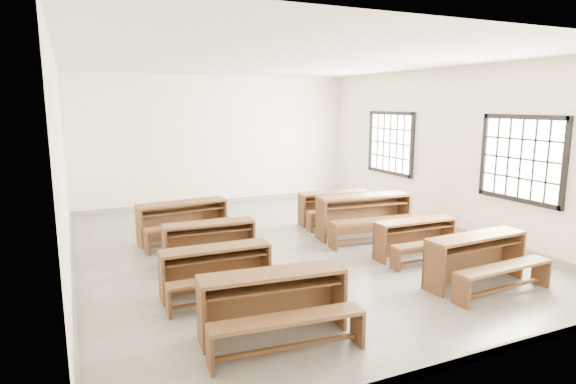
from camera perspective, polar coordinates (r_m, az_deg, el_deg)
name	(u,v)px	position (r m, az deg, el deg)	size (l,w,h in m)	color
room	(293,125)	(8.22, 0.57, 7.91)	(8.50, 8.50, 3.20)	gray
desk_set_0	(274,300)	(5.30, -1.63, -12.71)	(1.67, 0.98, 0.72)	brown
desk_set_1	(217,268)	(6.47, -8.44, -8.87)	(1.46, 0.78, 0.65)	brown
desk_set_2	(210,239)	(7.79, -9.22, -5.56)	(1.47, 0.81, 0.65)	brown
desk_set_3	(183,219)	(9.06, -12.29, -3.09)	(1.70, 1.00, 0.73)	brown
desk_set_4	(478,256)	(7.24, 21.60, -7.11)	(1.61, 0.89, 0.71)	brown
desk_set_5	(417,236)	(8.20, 14.99, -5.05)	(1.42, 0.76, 0.63)	brown
desk_set_6	(365,213)	(9.20, 9.13, -2.47)	(1.89, 1.10, 0.81)	brown
desk_set_7	(335,205)	(10.18, 5.60, -1.58)	(1.58, 0.93, 0.68)	brown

